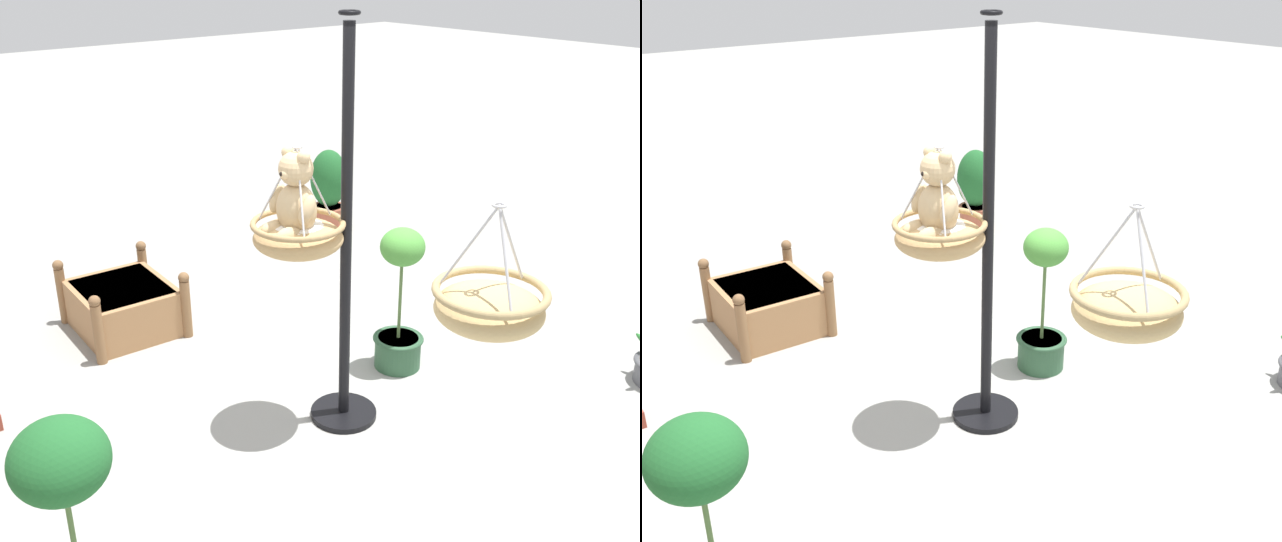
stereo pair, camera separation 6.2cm
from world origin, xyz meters
The scene contains 9 objects.
ground_plane centered at (0.00, 0.00, 0.00)m, with size 40.00×40.00×0.00m, color gray.
display_pole_central centered at (-0.13, 0.01, 0.82)m, with size 0.44×0.44×2.58m.
hanging_basket_with_teddy centered at (0.02, 0.26, 1.31)m, with size 0.57×0.57×0.66m.
teddy_bear centered at (0.02, 0.29, 1.54)m, with size 0.36×0.33×0.53m.
hanging_basket_left_high centered at (-1.52, 0.43, 1.48)m, with size 0.50×0.50×0.57m.
wooden_planter_box centered at (1.94, 0.58, 0.21)m, with size 0.95×0.86×0.56m.
potted_plant_fern_front centered at (2.69, -2.24, 0.46)m, with size 0.40×0.40×0.89m.
potted_plant_flowering_red centered at (-0.77, 2.08, 0.77)m, with size 0.40×0.40×1.21m.
potted_plant_bushy_green centered at (0.10, -0.72, 0.50)m, with size 0.38×0.38×1.10m.
Camera 2 is at (-3.28, 2.75, 2.89)m, focal length 41.63 mm.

